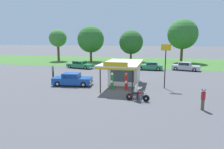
% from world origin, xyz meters
% --- Properties ---
extents(ground_plane, '(300.00, 300.00, 0.00)m').
position_xyz_m(ground_plane, '(0.00, 0.00, 0.00)').
color(ground_plane, '#4C4C51').
extents(grass_verge_strip, '(120.00, 24.00, 0.01)m').
position_xyz_m(grass_verge_strip, '(0.00, 30.00, 0.00)').
color(grass_verge_strip, '#3D6B2D').
rests_on(grass_verge_strip, ground).
extents(service_station_kiosk, '(4.30, 8.00, 3.37)m').
position_xyz_m(service_station_kiosk, '(0.13, 3.88, 1.71)').
color(service_station_kiosk, silver).
rests_on(service_station_kiosk, ground).
extents(gas_pump_nearside, '(0.44, 0.44, 1.94)m').
position_xyz_m(gas_pump_nearside, '(-0.68, 0.56, 0.88)').
color(gas_pump_nearside, slate).
rests_on(gas_pump_nearside, ground).
extents(gas_pump_offside, '(0.44, 0.44, 1.97)m').
position_xyz_m(gas_pump_offside, '(0.95, 0.56, 0.90)').
color(gas_pump_offside, slate).
rests_on(gas_pump_offside, ground).
extents(motorcycle_with_rider, '(2.21, 0.70, 1.58)m').
position_xyz_m(motorcycle_with_rider, '(2.55, -3.06, 0.65)').
color(motorcycle_with_rider, black).
rests_on(motorcycle_with_rider, ground).
extents(featured_classic_sedan, '(5.05, 2.46, 1.52)m').
position_xyz_m(featured_classic_sedan, '(-5.95, 1.64, 0.70)').
color(featured_classic_sedan, '#19479E').
rests_on(featured_classic_sedan, ground).
extents(parked_car_back_row_centre_right, '(5.17, 3.11, 1.51)m').
position_xyz_m(parked_car_back_row_centre_right, '(9.15, 17.61, 0.69)').
color(parked_car_back_row_centre_right, '#B7B7BC').
rests_on(parked_car_back_row_centre_right, ground).
extents(parked_car_back_row_centre, '(5.53, 2.63, 1.54)m').
position_xyz_m(parked_car_back_row_centre, '(-4.44, 20.03, 0.69)').
color(parked_car_back_row_centre, black).
rests_on(parked_car_back_row_centre, ground).
extents(parked_car_back_row_right, '(5.81, 3.14, 1.42)m').
position_xyz_m(parked_car_back_row_right, '(-10.64, 16.02, 0.66)').
color(parked_car_back_row_right, '#2D844C').
rests_on(parked_car_back_row_right, ground).
extents(parked_car_second_row_spare, '(4.90, 1.97, 1.46)m').
position_xyz_m(parked_car_second_row_spare, '(2.81, 16.73, 0.68)').
color(parked_car_second_row_spare, '#2D844C').
rests_on(parked_car_second_row_spare, ground).
extents(bystander_standing_back_lot, '(0.38, 0.38, 1.73)m').
position_xyz_m(bystander_standing_back_lot, '(7.96, -4.37, 0.93)').
color(bystander_standing_back_lot, brown).
rests_on(bystander_standing_back_lot, ground).
extents(bystander_strolling_foreground, '(0.35, 0.35, 1.60)m').
position_xyz_m(bystander_strolling_foreground, '(-11.42, 6.81, 0.85)').
color(bystander_strolling_foreground, black).
rests_on(bystander_strolling_foreground, ground).
extents(bystander_admiring_sedan, '(0.36, 0.36, 1.63)m').
position_xyz_m(bystander_admiring_sedan, '(-2.58, 9.54, 0.87)').
color(bystander_admiring_sedan, brown).
rests_on(bystander_admiring_sedan, ground).
extents(tree_oak_far_left, '(7.13, 7.13, 10.35)m').
position_xyz_m(tree_oak_far_left, '(9.56, 30.87, 6.58)').
color(tree_oak_far_left, brown).
rests_on(tree_oak_far_left, ground).
extents(tree_oak_left, '(6.64, 6.64, 8.89)m').
position_xyz_m(tree_oak_left, '(-12.50, 28.13, 5.56)').
color(tree_oak_left, brown).
rests_on(tree_oak_left, ground).
extents(tree_oak_far_right, '(6.03, 6.03, 7.87)m').
position_xyz_m(tree_oak_far_right, '(-2.76, 30.96, 4.75)').
color(tree_oak_far_right, brown).
rests_on(tree_oak_far_right, ground).
extents(tree_oak_distant_spare, '(4.48, 4.48, 8.11)m').
position_xyz_m(tree_oak_distant_spare, '(-21.31, 27.80, 5.80)').
color(tree_oak_distant_spare, brown).
rests_on(tree_oak_distant_spare, ground).
extents(roadside_pole_sign, '(1.10, 0.12, 5.07)m').
position_xyz_m(roadside_pole_sign, '(5.11, 2.62, 3.44)').
color(roadside_pole_sign, black).
rests_on(roadside_pole_sign, ground).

